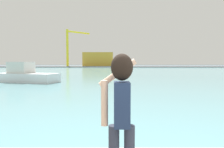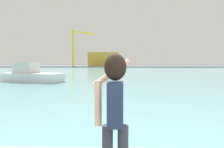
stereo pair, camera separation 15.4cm
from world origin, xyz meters
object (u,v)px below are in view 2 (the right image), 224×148
Objects in this scene: person_photographer at (114,107)px; warehouse_left at (104,59)px; port_crane at (76,44)px; boat_moored at (31,75)px.

warehouse_left reaches higher than person_photographer.
port_crane is (-17.89, 87.68, 8.50)m from person_photographer.
warehouse_left is (-6.21, 92.64, 1.80)m from person_photographer.
warehouse_left is at bearing 106.20° from boat_moored.
person_photographer is 0.13× the size of warehouse_left.
port_crane is at bearing -156.97° from warehouse_left.
warehouse_left reaches higher than boat_moored.
boat_moored is 0.55× the size of warehouse_left.
person_photographer is 89.89m from port_crane.
port_crane is at bearing 115.85° from boat_moored.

